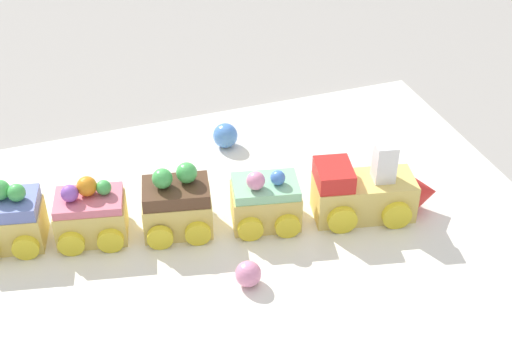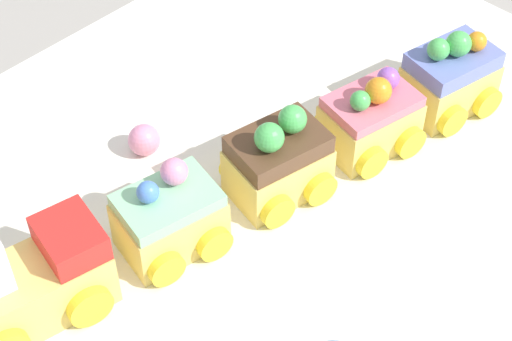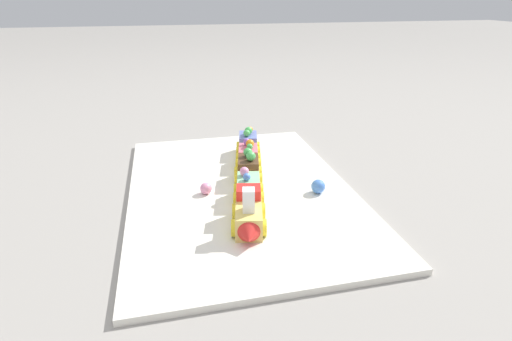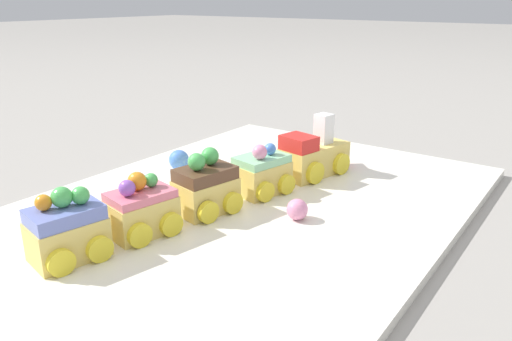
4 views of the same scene
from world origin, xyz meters
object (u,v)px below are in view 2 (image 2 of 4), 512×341
object	(u,v)px
cake_train_locomotive	(17,294)
cake_car_blueberry	(449,78)
cake_car_mint	(170,219)
cake_car_chocolate	(278,163)
cake_car_strawberry	(370,120)
gumball_pink	(144,140)

from	to	relation	value
cake_train_locomotive	cake_car_blueberry	bearing A→B (deg)	179.99
cake_train_locomotive	cake_car_mint	bearing A→B (deg)	-179.88
cake_train_locomotive	cake_car_chocolate	bearing A→B (deg)	179.94
cake_car_mint	cake_car_strawberry	world-z (taller)	same
cake_car_blueberry	cake_car_chocolate	bearing A→B (deg)	0.05
cake_car_chocolate	gumball_pink	size ratio (longest dim) A/B	3.09
gumball_pink	cake_car_mint	bearing A→B (deg)	60.63
cake_car_strawberry	cake_car_blueberry	size ratio (longest dim) A/B	1.00
cake_car_strawberry	cake_car_mint	bearing A→B (deg)	-0.13
cake_car_strawberry	cake_car_blueberry	distance (m)	0.08
cake_car_mint	cake_car_chocolate	world-z (taller)	cake_car_chocolate
cake_car_mint	cake_car_strawberry	distance (m)	0.17
cake_car_mint	cake_car_blueberry	bearing A→B (deg)	179.93
cake_car_mint	cake_car_blueberry	size ratio (longest dim) A/B	1.00
cake_car_chocolate	cake_car_strawberry	xyz separation A→B (m)	(-0.08, 0.02, -0.00)
cake_car_strawberry	gumball_pink	distance (m)	0.17
cake_train_locomotive	cake_car_strawberry	xyz separation A→B (m)	(-0.28, 0.06, -0.00)
cake_car_strawberry	cake_train_locomotive	bearing A→B (deg)	-0.03
cake_train_locomotive	cake_car_blueberry	distance (m)	0.36
cake_car_mint	cake_car_blueberry	world-z (taller)	cake_car_blueberry
cake_car_strawberry	cake_car_chocolate	bearing A→B (deg)	0.03
cake_car_blueberry	gumball_pink	size ratio (longest dim) A/B	3.09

